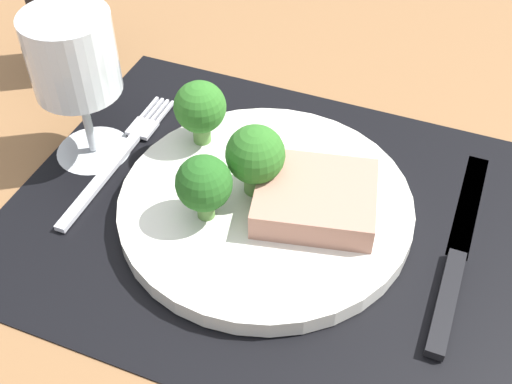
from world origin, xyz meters
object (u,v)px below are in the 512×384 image
at_px(plate, 265,206).
at_px(steak, 315,198).
at_px(knife, 456,260).
at_px(fork, 120,156).
at_px(wine_glass, 74,63).

relative_size(plate, steak, 2.56).
bearing_deg(knife, plate, -176.34).
bearing_deg(knife, fork, -179.86).
height_order(plate, wine_glass, wine_glass).
bearing_deg(plate, wine_glass, 174.89).
relative_size(steak, wine_glass, 0.68).
relative_size(plate, fork, 1.30).
xyz_separation_m(fork, wine_glass, (-0.03, 0.00, 0.09)).
bearing_deg(steak, fork, 177.35).
xyz_separation_m(knife, wine_glass, (-0.34, 0.01, 0.09)).
bearing_deg(wine_glass, knife, -1.82).
xyz_separation_m(plate, fork, (-0.15, 0.01, -0.01)).
distance_m(knife, wine_glass, 0.36).
xyz_separation_m(plate, wine_glass, (-0.18, 0.02, 0.09)).
relative_size(fork, wine_glass, 1.33).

